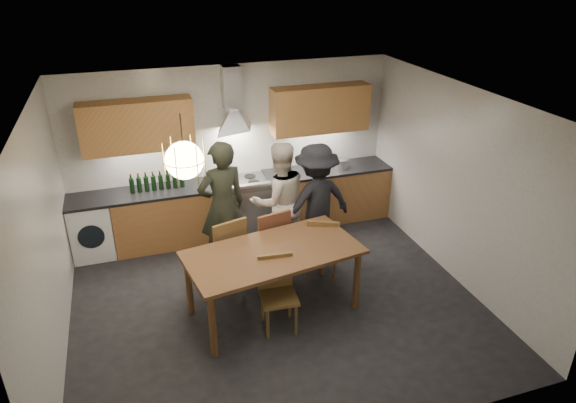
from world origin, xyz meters
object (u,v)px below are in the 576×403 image
object	(u,v)px
dining_table	(273,258)
person_mid	(279,201)
chair_back_left	(227,249)
person_right	(316,202)
mixing_bowl	(317,169)
person_left	(222,206)
chair_front	(277,287)
wine_bottles	(157,181)
stock_pot	(342,164)

from	to	relation	value
dining_table	person_mid	distance (m)	1.34
chair_back_left	person_mid	distance (m)	1.11
person_right	mixing_bowl	distance (m)	1.03
person_left	person_mid	xyz separation A→B (m)	(0.82, 0.02, -0.06)
chair_front	person_left	world-z (taller)	person_left
chair_back_left	wine_bottles	bearing A→B (deg)	-80.37
person_left	chair_front	bearing A→B (deg)	91.92
person_left	person_right	world-z (taller)	person_left
mixing_bowl	wine_bottles	world-z (taller)	wine_bottles
person_left	wine_bottles	xyz separation A→B (m)	(-0.78, 0.90, 0.11)
person_left	chair_back_left	bearing A→B (deg)	72.11
chair_front	wine_bottles	xyz separation A→B (m)	(-1.10, 2.38, 0.52)
mixing_bowl	dining_table	bearing A→B (deg)	-123.11
person_mid	person_right	bearing A→B (deg)	159.05
person_right	stock_pot	bearing A→B (deg)	-139.41
person_left	person_mid	world-z (taller)	person_left
dining_table	chair_front	distance (m)	0.35
stock_pot	person_right	bearing A→B (deg)	-130.34
person_right	mixing_bowl	world-z (taller)	person_right
chair_front	person_mid	bearing A→B (deg)	76.46
person_left	stock_pot	bearing A→B (deg)	-168.84
stock_pot	wine_bottles	bearing A→B (deg)	178.68
dining_table	stock_pot	world-z (taller)	stock_pot
mixing_bowl	wine_bottles	distance (m)	2.48
chair_back_left	person_left	distance (m)	0.66
chair_back_left	person_mid	size ratio (longest dim) A/B	0.59
wine_bottles	dining_table	bearing A→B (deg)	-62.20
person_right	wine_bottles	distance (m)	2.34
person_mid	wine_bottles	distance (m)	1.83
chair_back_left	mixing_bowl	bearing A→B (deg)	-157.74
person_right	person_mid	bearing A→B (deg)	-25.27
chair_front	mixing_bowl	distance (m)	2.73
chair_front	person_right	distance (m)	1.72
person_right	wine_bottles	size ratio (longest dim) A/B	2.18
stock_pot	wine_bottles	xyz separation A→B (m)	(-2.91, 0.07, 0.07)
person_mid	mixing_bowl	world-z (taller)	person_mid
person_left	person_mid	bearing A→B (deg)	171.21
chair_front	person_left	xyz separation A→B (m)	(-0.32, 1.48, 0.41)
chair_front	person_right	xyz separation A→B (m)	(1.00, 1.36, 0.33)
wine_bottles	mixing_bowl	bearing A→B (deg)	-1.59
wine_bottles	chair_back_left	bearing A→B (deg)	-64.39
person_right	wine_bottles	xyz separation A→B (m)	(-2.10, 1.03, 0.19)
dining_table	person_mid	bearing A→B (deg)	60.37
chair_front	wine_bottles	distance (m)	2.68
dining_table	mixing_bowl	bearing A→B (deg)	47.84
mixing_bowl	wine_bottles	xyz separation A→B (m)	(-2.48, 0.07, 0.11)
chair_back_left	person_left	size ratio (longest dim) A/B	0.56
dining_table	person_right	size ratio (longest dim) A/B	1.28
chair_front	person_left	distance (m)	1.57
chair_front	stock_pot	distance (m)	2.98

